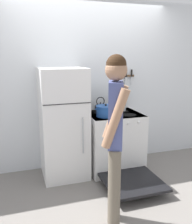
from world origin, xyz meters
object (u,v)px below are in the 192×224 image
object	(u,v)px
tea_kettle	(101,108)
dutch_oven_pot	(106,111)
person	(115,133)
stove_range	(114,142)
refrigerator	(64,124)
utensil_jar	(122,106)

from	to	relation	value
tea_kettle	dutch_oven_pot	bearing A→B (deg)	-92.95
person	stove_range	bearing A→B (deg)	-0.62
stove_range	person	distance (m)	1.39
tea_kettle	person	world-z (taller)	person
refrigerator	dutch_oven_pot	size ratio (longest dim) A/B	4.88
dutch_oven_pot	person	world-z (taller)	person
dutch_oven_pot	person	distance (m)	1.12
refrigerator	tea_kettle	bearing A→B (deg)	10.58
stove_range	person	world-z (taller)	person
refrigerator	utensil_jar	bearing A→B (deg)	6.99
stove_range	tea_kettle	xyz separation A→B (m)	(-0.17, 0.17, 0.52)
utensil_jar	person	world-z (taller)	person
stove_range	dutch_oven_pot	bearing A→B (deg)	-151.68
refrigerator	dutch_oven_pot	world-z (taller)	refrigerator
refrigerator	utensil_jar	xyz separation A→B (m)	(0.96, 0.12, 0.17)
dutch_oven_pot	tea_kettle	size ratio (longest dim) A/B	1.34
refrigerator	dutch_oven_pot	xyz separation A→B (m)	(0.58, -0.16, 0.18)
refrigerator	stove_range	bearing A→B (deg)	-4.63
refrigerator	person	xyz separation A→B (m)	(0.28, -1.24, 0.21)
person	refrigerator	bearing A→B (deg)	34.21
stove_range	dutch_oven_pot	world-z (taller)	dutch_oven_pot
utensil_jar	person	distance (m)	1.52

